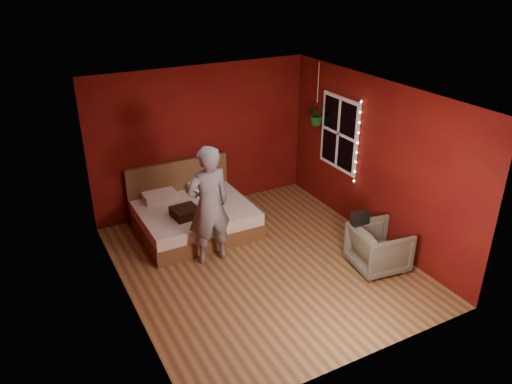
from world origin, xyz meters
name	(u,v)px	position (x,y,z in m)	size (l,w,h in m)	color
floor	(263,264)	(0.00, 0.00, 0.00)	(4.50, 4.50, 0.00)	olive
room_walls	(264,161)	(0.00, 0.00, 1.68)	(4.04, 4.54, 2.62)	#63140A
window	(339,133)	(1.97, 0.90, 1.50)	(0.05, 0.97, 1.27)	white
fairy_lights	(358,143)	(1.94, 0.37, 1.50)	(0.04, 0.04, 1.45)	silver
bed	(193,215)	(-0.52, 1.50, 0.26)	(1.84, 1.57, 1.01)	brown
person	(208,205)	(-0.64, 0.50, 0.93)	(0.68, 0.44, 1.85)	slate
armchair	(379,248)	(1.46, -0.88, 0.34)	(0.73, 0.76, 0.69)	#63604E
handbag	(360,218)	(1.25, -0.65, 0.78)	(0.26, 0.13, 0.18)	black
throw_pillow	(185,212)	(-0.77, 1.17, 0.53)	(0.40, 0.40, 0.14)	black
hanging_plant	(317,114)	(1.88, 1.47, 1.70)	(0.45, 0.43, 1.10)	silver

